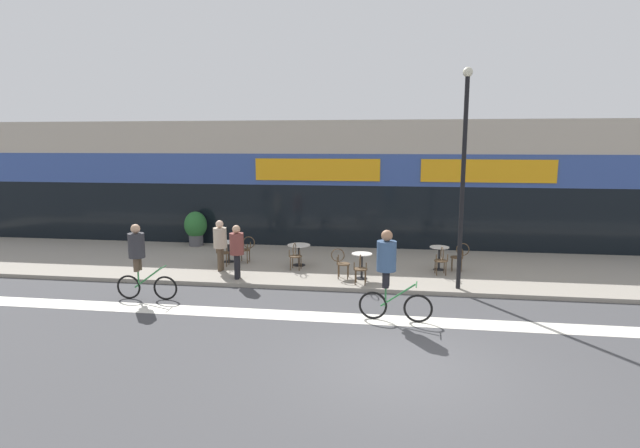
# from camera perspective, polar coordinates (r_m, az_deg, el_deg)

# --- Properties ---
(ground_plane) EXTENTS (120.00, 120.00, 0.00)m
(ground_plane) POSITION_cam_1_polar(r_m,az_deg,el_deg) (9.90, 9.65, -15.62)
(ground_plane) COLOR #424244
(sidewalk_slab) EXTENTS (40.00, 5.50, 0.12)m
(sidewalk_slab) POSITION_cam_1_polar(r_m,az_deg,el_deg) (16.74, 9.05, -4.96)
(sidewalk_slab) COLOR gray
(sidewalk_slab) RESTS_ON ground
(storefront_facade) EXTENTS (40.00, 4.06, 4.99)m
(storefront_facade) POSITION_cam_1_polar(r_m,az_deg,el_deg) (21.01, 9.04, 4.64)
(storefront_facade) COLOR #B2A899
(storefront_facade) RESTS_ON ground
(bike_lane_stripe) EXTENTS (36.00, 0.70, 0.01)m
(bike_lane_stripe) POSITION_cam_1_polar(r_m,az_deg,el_deg) (12.11, 9.37, -10.85)
(bike_lane_stripe) COLOR silver
(bike_lane_stripe) RESTS_ON ground
(bistro_table_0) EXTENTS (0.66, 0.66, 0.70)m
(bistro_table_0) POSITION_cam_1_polar(r_m,az_deg,el_deg) (17.26, -10.41, -2.66)
(bistro_table_0) COLOR black
(bistro_table_0) RESTS_ON sidewalk_slab
(bistro_table_1) EXTENTS (0.75, 0.75, 0.70)m
(bistro_table_1) POSITION_cam_1_polar(r_m,az_deg,el_deg) (16.50, -2.43, -3.04)
(bistro_table_1) COLOR black
(bistro_table_1) RESTS_ON sidewalk_slab
(bistro_table_2) EXTENTS (0.61, 0.61, 0.77)m
(bistro_table_2) POSITION_cam_1_polar(r_m,az_deg,el_deg) (14.93, 4.80, -4.24)
(bistro_table_2) COLOR black
(bistro_table_2) RESTS_ON sidewalk_slab
(bistro_table_3) EXTENTS (0.61, 0.61, 0.76)m
(bistro_table_3) POSITION_cam_1_polar(r_m,az_deg,el_deg) (16.33, 13.47, -3.33)
(bistro_table_3) COLOR black
(bistro_table_3) RESTS_ON sidewalk_slab
(cafe_chair_0_near) EXTENTS (0.42, 0.58, 0.90)m
(cafe_chair_0_near) POSITION_cam_1_polar(r_m,az_deg,el_deg) (16.68, -11.08, -3.04)
(cafe_chair_0_near) COLOR #4C3823
(cafe_chair_0_near) RESTS_ON sidewalk_slab
(cafe_chair_0_side) EXTENTS (0.58, 0.40, 0.90)m
(cafe_chair_0_side) POSITION_cam_1_polar(r_m,az_deg,el_deg) (17.07, -8.42, -2.68)
(cafe_chair_0_side) COLOR #4C3823
(cafe_chair_0_side) RESTS_ON sidewalk_slab
(cafe_chair_1_near) EXTENTS (0.42, 0.58, 0.90)m
(cafe_chair_1_near) POSITION_cam_1_polar(r_m,az_deg,el_deg) (15.89, -2.85, -3.48)
(cafe_chair_1_near) COLOR #4C3823
(cafe_chair_1_near) RESTS_ON sidewalk_slab
(cafe_chair_2_near) EXTENTS (0.41, 0.58, 0.90)m
(cafe_chair_2_near) POSITION_cam_1_polar(r_m,az_deg,el_deg) (14.33, 4.64, -4.92)
(cafe_chair_2_near) COLOR #4C3823
(cafe_chair_2_near) RESTS_ON sidewalk_slab
(cafe_chair_2_side) EXTENTS (0.58, 0.40, 0.90)m
(cafe_chair_2_side) POSITION_cam_1_polar(r_m,az_deg,el_deg) (14.98, 2.40, -4.27)
(cafe_chair_2_side) COLOR #4C3823
(cafe_chair_2_side) RESTS_ON sidewalk_slab
(cafe_chair_3_near) EXTENTS (0.43, 0.59, 0.90)m
(cafe_chair_3_near) POSITION_cam_1_polar(r_m,az_deg,el_deg) (15.73, 13.69, -3.87)
(cafe_chair_3_near) COLOR #4C3823
(cafe_chair_3_near) RESTS_ON sidewalk_slab
(cafe_chair_3_side) EXTENTS (0.59, 0.43, 0.90)m
(cafe_chair_3_side) POSITION_cam_1_polar(r_m,az_deg,el_deg) (16.40, 15.65, -3.41)
(cafe_chair_3_side) COLOR #4C3823
(cafe_chair_3_side) RESTS_ON sidewalk_slab
(planter_pot) EXTENTS (0.88, 0.88, 1.36)m
(planter_pot) POSITION_cam_1_polar(r_m,az_deg,el_deg) (20.21, -14.02, -0.33)
(planter_pot) COLOR #4C4C51
(planter_pot) RESTS_ON sidewalk_slab
(lamp_post) EXTENTS (0.26, 0.26, 5.98)m
(lamp_post) POSITION_cam_1_polar(r_m,az_deg,el_deg) (14.02, 16.08, 6.37)
(lamp_post) COLOR black
(lamp_post) RESTS_ON sidewalk_slab
(cyclist_0) EXTENTS (1.73, 0.54, 2.17)m
(cyclist_0) POSITION_cam_1_polar(r_m,az_deg,el_deg) (11.73, 7.83, -4.97)
(cyclist_0) COLOR black
(cyclist_0) RESTS_ON ground
(cyclist_1) EXTENTS (1.67, 0.50, 2.04)m
(cyclist_1) POSITION_cam_1_polar(r_m,az_deg,el_deg) (14.04, -19.98, -3.45)
(cyclist_1) COLOR black
(cyclist_1) RESTS_ON ground
(pedestrian_near_end) EXTENTS (0.44, 0.44, 1.62)m
(pedestrian_near_end) POSITION_cam_1_polar(r_m,az_deg,el_deg) (16.05, -11.35, -1.90)
(pedestrian_near_end) COLOR #4C3D2D
(pedestrian_near_end) RESTS_ON sidewalk_slab
(pedestrian_far_end) EXTENTS (0.44, 0.44, 1.62)m
(pedestrian_far_end) POSITION_cam_1_polar(r_m,az_deg,el_deg) (15.02, -9.50, -2.61)
(pedestrian_far_end) COLOR black
(pedestrian_far_end) RESTS_ON sidewalk_slab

